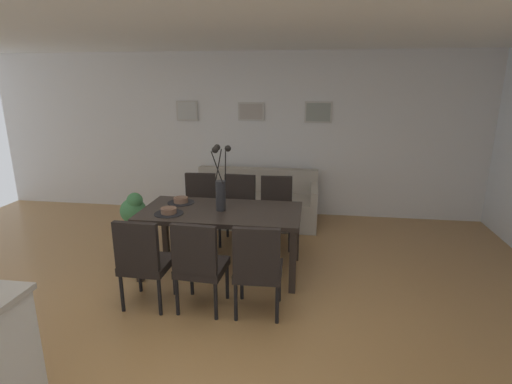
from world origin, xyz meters
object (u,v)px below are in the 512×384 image
dining_chair_near_left (143,259)px  bowl_near_right (181,200)px  sofa (255,205)px  framed_picture_left (187,111)px  dining_chair_far_right (238,206)px  bowl_near_left (169,210)px  dining_chair_near_right (199,204)px  dining_chair_far_left (199,262)px  dining_chair_mid_right (276,208)px  centerpiece_vase (221,186)px  potted_plant (134,213)px  framed_picture_center (251,112)px  framed_picture_right (318,112)px  dining_table (221,217)px  dining_chair_mid_left (258,266)px

dining_chair_near_left → bowl_near_right: 1.12m
sofa → framed_picture_left: (-1.19, 0.48, 1.40)m
dining_chair_far_right → bowl_near_left: dining_chair_far_right is taller
dining_chair_far_right → bowl_near_right: dining_chair_far_right is taller
dining_chair_near_right → bowl_near_right: 0.73m
dining_chair_near_right → framed_picture_left: (-0.54, 1.30, 1.17)m
dining_chair_far_left → sofa: (0.15, 2.57, -0.23)m
dining_chair_mid_right → centerpiece_vase: bearing=-122.0°
dining_chair_far_left → sofa: bearing=86.7°
bowl_near_right → sofa: bearing=65.8°
dining_chair_far_left → potted_plant: bearing=130.8°
centerpiece_vase → framed_picture_center: bearing=90.0°
dining_chair_near_left → framed_picture_right: 3.66m
dining_chair_near_right → dining_chair_far_right: bearing=-0.4°
dining_chair_far_left → dining_chair_far_right: same height
dining_table → bowl_near_left: 0.59m
dining_chair_far_right → bowl_near_left: (-0.57, -1.09, 0.27)m
centerpiece_vase → framed_picture_right: framed_picture_right is taller
sofa → dining_chair_far_right: bearing=-97.5°
bowl_near_right → framed_picture_center: bearing=74.8°
dining_chair_far_left → dining_chair_mid_left: size_ratio=1.00×
dining_chair_far_right → bowl_near_right: (-0.57, -0.68, 0.27)m
dining_chair_near_right → dining_chair_far_left: bearing=-73.9°
dining_chair_near_left → centerpiece_vase: size_ratio=1.25×
dining_chair_far_left → dining_chair_mid_right: (0.56, 1.74, 0.00)m
framed_picture_right → potted_plant: (-2.51, -1.39, -1.31)m
dining_chair_mid_left → framed_picture_center: (-0.54, 3.05, 1.17)m
framed_picture_left → framed_picture_right: bearing=-0.0°
potted_plant → bowl_near_left: bearing=-47.7°
dining_chair_near_left → framed_picture_left: size_ratio=2.60×
dining_chair_mid_right → bowl_near_left: 1.55m
dining_chair_near_left → dining_chair_far_left: size_ratio=1.00×
dining_chair_far_right → dining_chair_near_right: bearing=179.6°
bowl_near_right → potted_plant: size_ratio=0.25×
centerpiece_vase → sofa: (0.13, 1.70, -0.74)m
dining_chair_near_left → potted_plant: 1.90m
dining_chair_near_right → bowl_near_right: dining_chair_near_right is taller
framed_picture_left → framed_picture_center: (1.06, -0.00, 0.00)m
dining_chair_near_left → bowl_near_left: 0.73m
dining_chair_far_right → bowl_near_right: size_ratio=5.41×
dining_chair_near_right → framed_picture_left: bearing=112.6°
dining_table → framed_picture_right: size_ratio=4.24×
dining_chair_mid_right → centerpiece_vase: (-0.54, -0.87, 0.51)m
dining_chair_far_left → dining_chair_near_left: bearing=-179.0°
dining_chair_near_left → potted_plant: (-0.89, 1.67, -0.14)m
framed_picture_left → dining_chair_near_left: bearing=-80.7°
dining_table → dining_chair_far_right: dining_chair_far_right is taller
bowl_near_right → framed_picture_center: framed_picture_center is taller
framed_picture_left → dining_table: bearing=-64.1°
dining_chair_near_left → centerpiece_vase: bearing=57.6°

